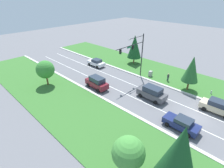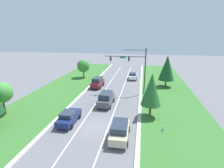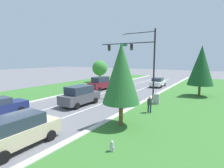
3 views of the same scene
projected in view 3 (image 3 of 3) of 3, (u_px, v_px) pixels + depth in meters
The scene contains 15 objects.
ground_plane at pixel (17, 125), 13.81m from camera, with size 160.00×160.00×0.00m, color slate.
curb_strip_right at pixel (68, 142), 10.82m from camera, with size 0.50×90.00×0.15m.
lane_stripe_inner_left at pixel (5, 121), 14.76m from camera, with size 0.14×81.00×0.01m.
lane_stripe_inner_right at pixel (31, 130), 12.86m from camera, with size 0.14×81.00×0.01m.
traffic_signal_mast at pixel (138, 54), 22.55m from camera, with size 7.92×0.41×8.84m.
white_sedan at pixel (158, 82), 32.82m from camera, with size 2.22×4.56×1.72m.
graphite_suv at pixel (80, 95), 19.71m from camera, with size 2.31×4.92×2.19m.
burgundy_suv at pixel (101, 83), 29.59m from camera, with size 2.24×4.84×2.22m.
champagne_suv at pixel (19, 131), 10.27m from camera, with size 2.22×4.78×1.93m.
utility_cabinet at pixel (157, 99), 20.09m from camera, with size 0.70×0.60×1.22m.
pedestrian at pixel (150, 104), 16.64m from camera, with size 0.43×0.32×1.69m.
fire_hydrant at pixel (112, 147), 9.69m from camera, with size 0.34×0.20×0.70m.
conifer_near_right_tree at pixel (201, 66), 23.71m from camera, with size 3.38×3.38×7.02m.
oak_near_left_tree at pixel (100, 68), 38.77m from camera, with size 3.34×3.34×4.88m.
conifer_far_right_tree at pixel (121, 74), 12.97m from camera, with size 2.83×2.83×6.39m.
Camera 3 is at (13.42, -7.17, 5.16)m, focal length 28.00 mm.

